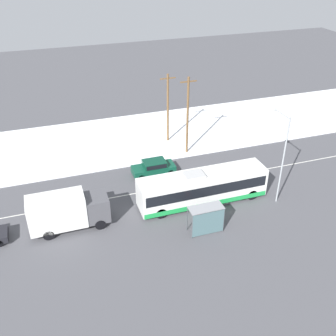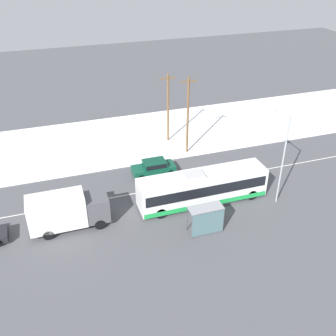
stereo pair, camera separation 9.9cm
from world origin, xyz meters
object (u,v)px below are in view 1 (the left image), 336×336
Objects in this scene: bus_shelter at (207,217)px; streetlamp at (281,148)px; pedestrian_at_stop at (199,211)px; utility_pole_roadside at (188,115)px; city_bus at (202,187)px; box_truck at (67,211)px; sedan_car at (154,167)px; utility_pole_snowlot at (168,107)px.

streetlamp is at bearing 18.10° from bus_shelter.
pedestrian_at_stop is 12.87m from utility_pole_roadside.
city_bus is 3.00m from pedestrian_at_stop.
bus_shelter is 0.34× the size of streetlamp.
city_bus is 1.35× the size of utility_pole_roadside.
city_bus is 9.98m from utility_pole_roadside.
box_truck is at bearing 165.81° from pedestrian_at_stop.
sedan_car is (-2.78, 6.08, -0.74)m from city_bus.
utility_pole_snowlot reaches higher than bus_shelter.
box_truck reaches higher than pedestrian_at_stop.
city_bus is 4.46m from bus_shelter.
bus_shelter is (10.64, -4.31, -0.08)m from box_truck.
sedan_car is 6.91m from utility_pole_roadside.
city_bus is 1.45× the size of utility_pole_snowlot.
pedestrian_at_stop is (1.40, -8.70, 0.25)m from sedan_car.
pedestrian_at_stop is 0.20× the size of utility_pole_roadside.
utility_pole_snowlot reaches higher than city_bus.
streetlamp is 15.44m from utility_pole_snowlot.
utility_pole_roadside is 3.62m from utility_pole_snowlot.
streetlamp reaches higher than city_bus.
city_bus is at bearing 165.97° from streetlamp.
city_bus reaches higher than bus_shelter.
utility_pole_snowlot is at bearing 82.08° from bus_shelter.
city_bus is at bearing 114.56° from sedan_car.
pedestrian_at_stop is at bearing -117.84° from city_bus.
streetlamp is (7.92, 0.98, 4.18)m from pedestrian_at_stop.
box_truck is 3.77× the size of pedestrian_at_stop.
sedan_car is (9.26, 6.01, -0.94)m from box_truck.
utility_pole_roadside reaches higher than bus_shelter.
bus_shelter is 9.08m from streetlamp.
streetlamp is 11.83m from utility_pole_roadside.
pedestrian_at_stop reaches higher than sedan_car.
sedan_car is at bearing -119.39° from utility_pole_snowlot.
box_truck reaches higher than city_bus.
bus_shelter is 0.32× the size of utility_pole_roadside.
city_bus is 2.71× the size of sedan_car.
city_bus is 1.82× the size of box_truck.
city_bus is 12.04m from box_truck.
city_bus reaches higher than sedan_car.
pedestrian_at_stop is at bearing -172.95° from streetlamp.
pedestrian_at_stop is (-1.38, -2.62, -0.49)m from city_bus.
bus_shelter is (-1.40, -4.23, 0.12)m from city_bus.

